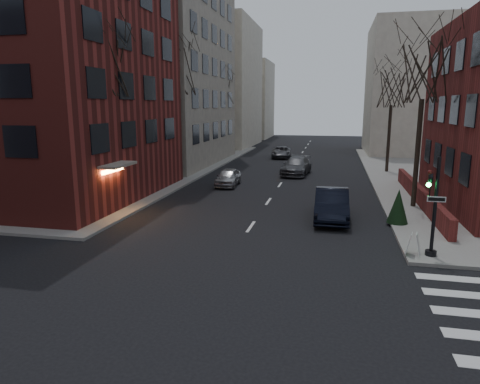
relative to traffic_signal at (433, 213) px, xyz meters
name	(u,v)px	position (x,y,z in m)	size (l,w,h in m)	color
ground	(157,361)	(-7.94, -8.99, -1.91)	(160.00, 160.00, 0.00)	black
sidewalk_far_left	(14,163)	(-36.94, 21.01, -1.83)	(44.00, 44.00, 0.15)	gray
building_left_brick	(30,60)	(-23.44, 7.51, 7.09)	(15.00, 15.00, 18.00)	maroon
building_left_tan	(129,26)	(-24.94, 25.01, 12.09)	(18.00, 18.00, 28.00)	#A19785
low_wall_right	(419,195)	(1.36, 10.01, -1.26)	(0.35, 16.00, 1.00)	maroon
building_distant_la	(208,85)	(-22.94, 46.01, 7.09)	(14.00, 16.00, 18.00)	beige
building_distant_ra	(426,90)	(7.06, 41.01, 6.09)	(14.00, 14.00, 16.00)	beige
building_distant_lb	(244,100)	(-20.94, 63.01, 5.09)	(10.00, 12.00, 14.00)	beige
traffic_signal	(433,213)	(0.00, 0.00, 0.00)	(0.76, 0.44, 4.00)	black
tree_left_a	(104,62)	(-16.74, 5.01, 6.56)	(4.18, 4.18, 10.26)	#2D231C
tree_left_b	(179,70)	(-16.74, 17.01, 7.00)	(4.40, 4.40, 10.80)	#2D231C
tree_left_c	(222,88)	(-16.74, 31.01, 6.12)	(3.96, 3.96, 9.72)	#2D231C
tree_right_a	(424,71)	(0.86, 9.01, 6.12)	(3.96, 3.96, 9.72)	#2D231C
tree_right_b	(392,88)	(0.86, 23.01, 5.68)	(3.74, 3.74, 9.18)	#2D231C
streetlamp_near	(170,130)	(-16.14, 13.01, 2.33)	(0.36, 0.36, 6.28)	black
streetlamp_far	(231,121)	(-16.14, 33.01, 2.33)	(0.36, 0.36, 6.28)	black
parked_sedan	(332,205)	(-3.94, 5.35, -1.08)	(1.76, 5.03, 1.66)	black
car_lane_silver	(228,177)	(-11.80, 13.79, -1.24)	(1.57, 3.89, 1.33)	#99999E
car_lane_gray	(296,166)	(-7.14, 20.24, -1.14)	(2.16, 5.31, 1.54)	#3F4044
car_lane_far	(281,152)	(-9.94, 32.34, -1.25)	(2.19, 4.75, 1.32)	#444349
sandwich_board	(413,244)	(-0.64, -0.10, -1.30)	(0.41, 0.57, 0.91)	silver
evergreen_shrub	(398,206)	(-0.60, 4.83, -0.87)	(1.06, 1.06, 1.77)	black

